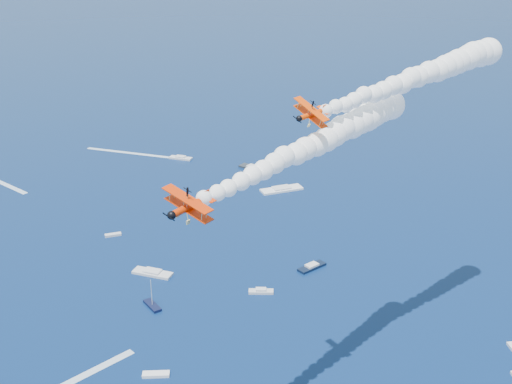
{
  "coord_description": "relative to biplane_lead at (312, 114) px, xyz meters",
  "views": [
    {
      "loc": [
        8.13,
        -68.56,
        91.53
      ],
      "look_at": [
        7.87,
        28.12,
        50.74
      ],
      "focal_mm": 46.51,
      "sensor_mm": 36.0,
      "label": 1
    }
  ],
  "objects": [
    {
      "name": "spectator_boats",
      "position": [
        -24.32,
        66.86,
        -59.98
      ],
      "size": [
        236.59,
        180.59,
        0.7
      ],
      "color": "white",
      "rests_on": "ground"
    },
    {
      "name": "biplane_trail",
      "position": [
        -18.69,
        -21.81,
        -7.19
      ],
      "size": [
        12.29,
        12.53,
        7.35
      ],
      "primitive_type": null,
      "rotation": [
        -0.18,
        0.07,
        3.98
      ],
      "color": "red"
    },
    {
      "name": "smoke_trail_lead",
      "position": [
        21.1,
        17.94,
        2.09
      ],
      "size": [
        57.59,
        56.95,
        9.99
      ],
      "primitive_type": null,
      "rotation": [
        0.0,
        0.0,
        3.85
      ],
      "color": "white"
    },
    {
      "name": "smoke_trail_trail",
      "position": [
        -0.12,
        -1.26,
        -5.1
      ],
      "size": [
        57.61,
        57.35,
        9.99
      ],
      "primitive_type": null,
      "rotation": [
        0.0,
        0.0,
        3.98
      ],
      "color": "white"
    },
    {
      "name": "boat_wakes",
      "position": [
        -73.15,
        91.32,
        -60.3
      ],
      "size": [
        84.17,
        168.46,
        0.04
      ],
      "color": "white",
      "rests_on": "ground"
    },
    {
      "name": "biplane_lead",
      "position": [
        0.0,
        0.0,
        0.0
      ],
      "size": [
        10.54,
        10.92,
        7.3
      ],
      "primitive_type": null,
      "rotation": [
        -0.36,
        0.07,
        3.85
      ],
      "color": "#FF4405"
    }
  ]
}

